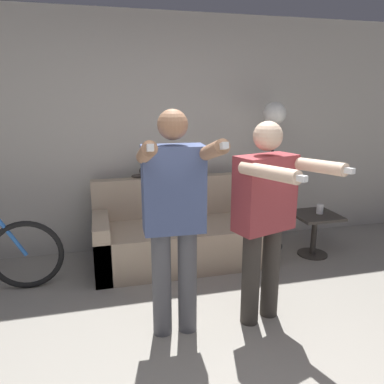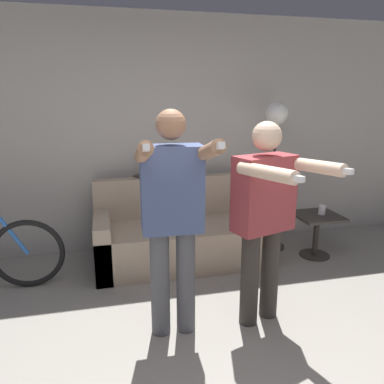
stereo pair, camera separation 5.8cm
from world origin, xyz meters
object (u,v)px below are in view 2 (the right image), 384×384
floor_lamp (275,137)px  person_right (265,211)px  side_table (317,226)px  couch (183,236)px  cat (154,170)px  person_left (172,211)px  cup (322,210)px

floor_lamp → person_right: bearing=-117.4°
side_table → floor_lamp: bearing=137.8°
couch → cat: 0.78m
couch → person_left: bearing=-105.0°
couch → person_left: (-0.33, -1.23, 0.68)m
couch → person_right: bearing=-73.5°
person_right → cup: 1.57m
person_right → side_table: bearing=25.3°
person_right → cup: size_ratio=15.34×
side_table → cup: (0.05, 0.00, 0.18)m
cat → side_table: cat is taller
couch → side_table: couch is taller
floor_lamp → cat: bearing=172.9°
person_left → cup: 2.14m
person_left → floor_lamp: 1.98m
floor_lamp → side_table: bearing=-42.2°
couch → person_right: 1.43m
person_right → side_table: size_ratio=3.26×
person_left → cat: size_ratio=4.21×
person_right → cat: size_ratio=3.98×
cup → person_left: bearing=-151.0°
cat → side_table: bearing=-16.7°
person_left → floor_lamp: (1.40, 1.36, 0.34)m
person_left → couch: bearing=77.3°
side_table → cup: size_ratio=4.71×
person_left → person_right: person_left is taller
person_left → side_table: bearing=31.9°
cup → couch: bearing=171.7°
side_table → cup: cup is taller
couch → cat: size_ratio=4.66×
cat → floor_lamp: 1.37m
cat → side_table: 1.88m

